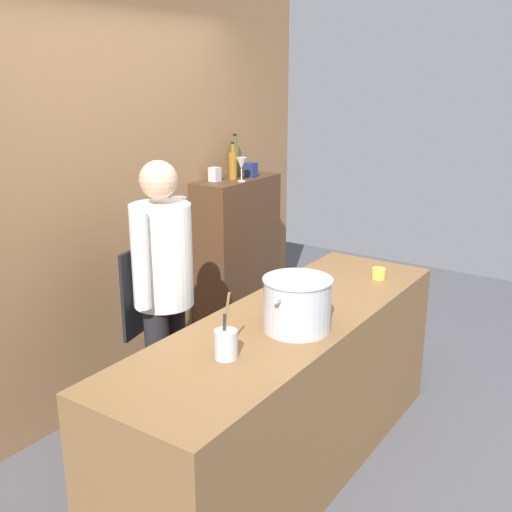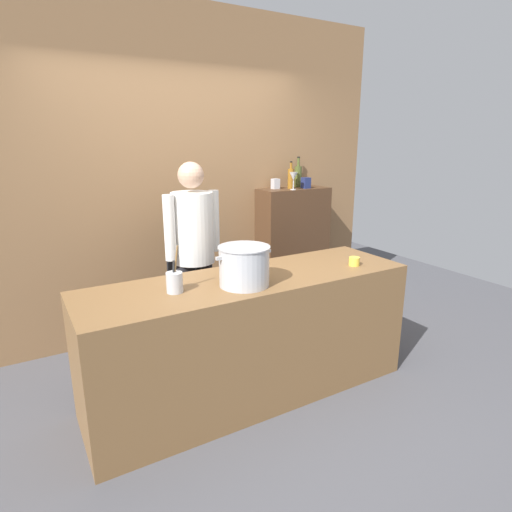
% 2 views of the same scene
% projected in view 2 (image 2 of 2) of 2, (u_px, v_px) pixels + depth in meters
% --- Properties ---
extents(ground_plane, '(8.00, 8.00, 0.00)m').
position_uv_depth(ground_plane, '(251.00, 391.00, 3.17)').
color(ground_plane, '#4C4C51').
extents(brick_back_panel, '(4.40, 0.10, 3.00)m').
position_uv_depth(brick_back_panel, '(176.00, 176.00, 3.94)').
color(brick_back_panel, olive).
rests_on(brick_back_panel, ground_plane).
extents(prep_counter, '(2.36, 0.70, 0.90)m').
position_uv_depth(prep_counter, '(251.00, 337.00, 3.05)').
color(prep_counter, brown).
rests_on(prep_counter, ground_plane).
extents(bar_cabinet, '(0.76, 0.32, 1.34)m').
position_uv_depth(bar_cabinet, '(292.00, 250.00, 4.57)').
color(bar_cabinet, '#472D1C').
rests_on(bar_cabinet, ground_plane).
extents(chef, '(0.52, 0.39, 1.66)m').
position_uv_depth(chef, '(193.00, 247.00, 3.50)').
color(chef, black).
rests_on(chef, ground_plane).
extents(stockpot_large, '(0.40, 0.34, 0.26)m').
position_uv_depth(stockpot_large, '(244.00, 266.00, 2.75)').
color(stockpot_large, '#B7BABF').
rests_on(stockpot_large, prep_counter).
extents(utensil_crock, '(0.10, 0.10, 0.30)m').
position_uv_depth(utensil_crock, '(175.00, 282.00, 2.63)').
color(utensil_crock, '#B7BABF').
rests_on(utensil_crock, prep_counter).
extents(butter_jar, '(0.08, 0.08, 0.07)m').
position_uv_depth(butter_jar, '(354.00, 261.00, 3.21)').
color(butter_jar, yellow).
rests_on(butter_jar, prep_counter).
extents(wine_bottle_amber, '(0.06, 0.06, 0.28)m').
position_uv_depth(wine_bottle_amber, '(291.00, 178.00, 4.34)').
color(wine_bottle_amber, '#8C5919').
rests_on(wine_bottle_amber, bar_cabinet).
extents(wine_bottle_olive, '(0.08, 0.08, 0.32)m').
position_uv_depth(wine_bottle_olive, '(298.00, 176.00, 4.50)').
color(wine_bottle_olive, '#475123').
rests_on(wine_bottle_olive, bar_cabinet).
extents(wine_glass_tall, '(0.08, 0.08, 0.18)m').
position_uv_depth(wine_glass_tall, '(293.00, 177.00, 4.22)').
color(wine_glass_tall, silver).
rests_on(wine_glass_tall, bar_cabinet).
extents(spice_tin_silver, '(0.07, 0.07, 0.10)m').
position_uv_depth(spice_tin_silver, '(275.00, 184.00, 4.33)').
color(spice_tin_silver, '#B2B2B7').
rests_on(spice_tin_silver, bar_cabinet).
extents(spice_tin_navy, '(0.08, 0.08, 0.11)m').
position_uv_depth(spice_tin_navy, '(306.00, 183.00, 4.38)').
color(spice_tin_navy, navy).
rests_on(spice_tin_navy, bar_cabinet).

